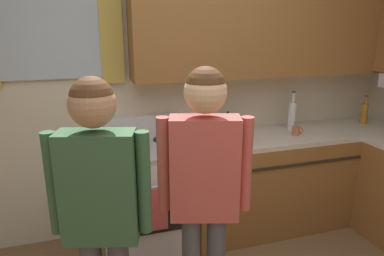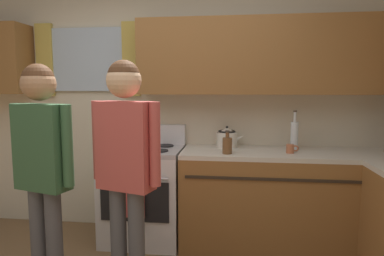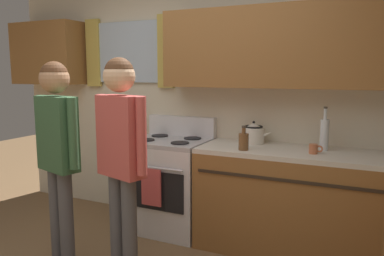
# 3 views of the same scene
# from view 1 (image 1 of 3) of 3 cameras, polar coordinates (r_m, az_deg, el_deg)

# --- Properties ---
(back_wall_unit) EXTENTS (4.60, 0.42, 2.60)m
(back_wall_unit) POSITION_cam_1_polar(r_m,az_deg,el_deg) (3.05, -3.39, 9.50)
(back_wall_unit) COLOR beige
(back_wall_unit) RESTS_ON ground
(kitchen_counter_run) EXTENTS (2.11, 2.01, 0.90)m
(kitchen_counter_run) POSITION_cam_1_polar(r_m,az_deg,el_deg) (3.43, 24.36, -9.22)
(kitchen_counter_run) COLOR brown
(kitchen_counter_run) RESTS_ON ground
(stove_oven) EXTENTS (0.74, 0.67, 1.10)m
(stove_oven) POSITION_cam_1_polar(r_m,az_deg,el_deg) (3.03, -7.44, -10.83)
(stove_oven) COLOR silver
(stove_oven) RESTS_ON ground
(bottle_squat_brown) EXTENTS (0.08, 0.08, 0.21)m
(bottle_squat_brown) POSITION_cam_1_polar(r_m,az_deg,el_deg) (2.90, 8.58, -1.21)
(bottle_squat_brown) COLOR brown
(bottle_squat_brown) RESTS_ON kitchen_counter_run
(bottle_tall_clear) EXTENTS (0.07, 0.07, 0.37)m
(bottle_tall_clear) POSITION_cam_1_polar(r_m,az_deg,el_deg) (3.41, 15.96, 2.06)
(bottle_tall_clear) COLOR silver
(bottle_tall_clear) RESTS_ON kitchen_counter_run
(bottle_oil_amber) EXTENTS (0.06, 0.06, 0.29)m
(bottle_oil_amber) POSITION_cam_1_polar(r_m,az_deg,el_deg) (3.89, 26.25, 2.22)
(bottle_oil_amber) COLOR #B27223
(bottle_oil_amber) RESTS_ON kitchen_counter_run
(cup_terracotta) EXTENTS (0.11, 0.07, 0.08)m
(cup_terracotta) POSITION_cam_1_polar(r_m,az_deg,el_deg) (3.27, 16.60, -0.44)
(cup_terracotta) COLOR #B76642
(cup_terracotta) RESTS_ON kitchen_counter_run
(stovetop_kettle) EXTENTS (0.27, 0.20, 0.21)m
(stovetop_kettle) POSITION_cam_1_polar(r_m,az_deg,el_deg) (3.19, 5.86, 0.80)
(stovetop_kettle) COLOR silver
(stovetop_kettle) RESTS_ON kitchen_counter_run
(adult_left) EXTENTS (0.49, 0.25, 1.63)m
(adult_left) POSITION_cam_1_polar(r_m,az_deg,el_deg) (1.81, -14.75, -11.08)
(adult_left) COLOR #4C4C51
(adult_left) RESTS_ON ground
(adult_in_plaid) EXTENTS (0.49, 0.26, 1.65)m
(adult_in_plaid) POSITION_cam_1_polar(r_m,az_deg,el_deg) (1.93, 2.04, -8.29)
(adult_in_plaid) COLOR #4C4C51
(adult_in_plaid) RESTS_ON ground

